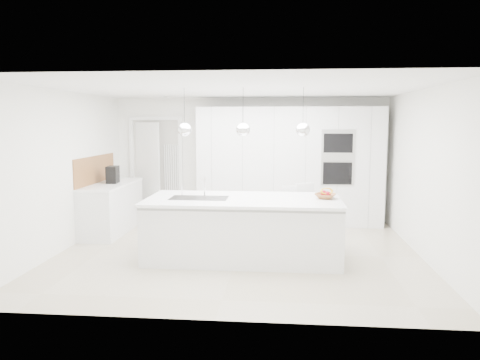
# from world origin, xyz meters

# --- Properties ---
(floor) EXTENTS (5.50, 5.50, 0.00)m
(floor) POSITION_xyz_m (0.00, 0.00, 0.00)
(floor) COLOR #BCB098
(floor) RESTS_ON ground
(wall_back) EXTENTS (5.50, 0.00, 5.50)m
(wall_back) POSITION_xyz_m (0.00, 2.50, 1.25)
(wall_back) COLOR white
(wall_back) RESTS_ON ground
(wall_left) EXTENTS (0.00, 5.00, 5.00)m
(wall_left) POSITION_xyz_m (-2.75, 0.00, 1.25)
(wall_left) COLOR white
(wall_left) RESTS_ON ground
(ceiling) EXTENTS (5.50, 5.50, 0.00)m
(ceiling) POSITION_xyz_m (0.00, 0.00, 2.50)
(ceiling) COLOR white
(ceiling) RESTS_ON wall_back
(tall_cabinets) EXTENTS (3.60, 0.60, 2.30)m
(tall_cabinets) POSITION_xyz_m (0.80, 2.20, 1.15)
(tall_cabinets) COLOR white
(tall_cabinets) RESTS_ON floor
(oven_stack) EXTENTS (0.62, 0.04, 1.05)m
(oven_stack) POSITION_xyz_m (1.70, 1.89, 1.35)
(oven_stack) COLOR #A5A5A8
(oven_stack) RESTS_ON tall_cabinets
(doorway_frame) EXTENTS (1.11, 0.08, 2.13)m
(doorway_frame) POSITION_xyz_m (-1.95, 2.47, 1.02)
(doorway_frame) COLOR white
(doorway_frame) RESTS_ON floor
(hallway_door) EXTENTS (0.76, 0.38, 2.00)m
(hallway_door) POSITION_xyz_m (-2.20, 2.42, 1.00)
(hallway_door) COLOR white
(hallway_door) RESTS_ON floor
(radiator) EXTENTS (0.32, 0.04, 1.40)m
(radiator) POSITION_xyz_m (-1.63, 2.46, 0.85)
(radiator) COLOR white
(radiator) RESTS_ON floor
(left_base_cabinets) EXTENTS (0.60, 1.80, 0.86)m
(left_base_cabinets) POSITION_xyz_m (-2.45, 1.20, 0.43)
(left_base_cabinets) COLOR white
(left_base_cabinets) RESTS_ON floor
(left_worktop) EXTENTS (0.62, 1.82, 0.04)m
(left_worktop) POSITION_xyz_m (-2.45, 1.20, 0.88)
(left_worktop) COLOR white
(left_worktop) RESTS_ON left_base_cabinets
(oak_backsplash) EXTENTS (0.02, 1.80, 0.50)m
(oak_backsplash) POSITION_xyz_m (-2.74, 1.20, 1.15)
(oak_backsplash) COLOR #986132
(oak_backsplash) RESTS_ON wall_left
(island_base) EXTENTS (2.80, 1.20, 0.86)m
(island_base) POSITION_xyz_m (0.10, -0.30, 0.43)
(island_base) COLOR white
(island_base) RESTS_ON floor
(island_worktop) EXTENTS (2.84, 1.40, 0.04)m
(island_worktop) POSITION_xyz_m (0.10, -0.25, 0.88)
(island_worktop) COLOR white
(island_worktop) RESTS_ON island_base
(island_sink) EXTENTS (0.84, 0.44, 0.18)m
(island_sink) POSITION_xyz_m (-0.55, -0.30, 0.82)
(island_sink) COLOR #3F3F42
(island_sink) RESTS_ON island_worktop
(island_tap) EXTENTS (0.02, 0.02, 0.30)m
(island_tap) POSITION_xyz_m (-0.50, -0.10, 1.05)
(island_tap) COLOR white
(island_tap) RESTS_ON island_worktop
(pendant_left) EXTENTS (0.20, 0.20, 0.20)m
(pendant_left) POSITION_xyz_m (-0.75, -0.30, 1.90)
(pendant_left) COLOR white
(pendant_left) RESTS_ON ceiling
(pendant_mid) EXTENTS (0.20, 0.20, 0.20)m
(pendant_mid) POSITION_xyz_m (0.10, -0.30, 1.90)
(pendant_mid) COLOR white
(pendant_mid) RESTS_ON ceiling
(pendant_right) EXTENTS (0.20, 0.20, 0.20)m
(pendant_right) POSITION_xyz_m (0.95, -0.30, 1.90)
(pendant_right) COLOR white
(pendant_right) RESTS_ON ceiling
(fruit_bowl) EXTENTS (0.39, 0.39, 0.07)m
(fruit_bowl) POSITION_xyz_m (1.30, -0.18, 0.94)
(fruit_bowl) COLOR #986132
(fruit_bowl) RESTS_ON island_worktop
(espresso_machine) EXTENTS (0.21, 0.31, 0.31)m
(espresso_machine) POSITION_xyz_m (-2.43, 1.24, 1.06)
(espresso_machine) COLOR black
(espresso_machine) RESTS_ON left_worktop
(bar_stool_left) EXTENTS (0.35, 0.46, 0.96)m
(bar_stool_left) POSITION_xyz_m (0.81, 0.49, 0.48)
(bar_stool_left) COLOR white
(bar_stool_left) RESTS_ON floor
(bar_stool_right) EXTENTS (0.49, 0.56, 1.01)m
(bar_stool_right) POSITION_xyz_m (1.03, 0.52, 0.50)
(bar_stool_right) COLOR white
(bar_stool_right) RESTS_ON floor
(apple_a) EXTENTS (0.08, 0.08, 0.08)m
(apple_a) POSITION_xyz_m (1.32, -0.18, 0.97)
(apple_a) COLOR red
(apple_a) RESTS_ON fruit_bowl
(apple_b) EXTENTS (0.09, 0.09, 0.09)m
(apple_b) POSITION_xyz_m (1.27, -0.15, 0.97)
(apple_b) COLOR red
(apple_b) RESTS_ON fruit_bowl
(apple_c) EXTENTS (0.07, 0.07, 0.07)m
(apple_c) POSITION_xyz_m (1.34, -0.16, 0.97)
(apple_c) COLOR red
(apple_c) RESTS_ON fruit_bowl
(banana_bunch) EXTENTS (0.23, 0.16, 0.20)m
(banana_bunch) POSITION_xyz_m (1.31, -0.19, 1.01)
(banana_bunch) COLOR yellow
(banana_bunch) RESTS_ON fruit_bowl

